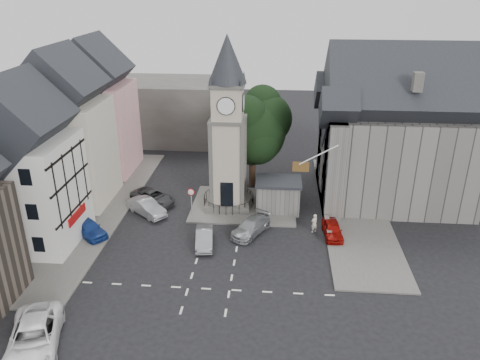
# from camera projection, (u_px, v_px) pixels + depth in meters

# --- Properties ---
(ground) EXTENTS (120.00, 120.00, 0.00)m
(ground) POSITION_uv_depth(u_px,v_px,m) (218.00, 248.00, 38.61)
(ground) COLOR black
(ground) RESTS_ON ground
(pavement_west) EXTENTS (6.00, 30.00, 0.14)m
(pavement_west) POSITION_uv_depth(u_px,v_px,m) (98.00, 209.00, 45.03)
(pavement_west) COLOR #595651
(pavement_west) RESTS_ON ground
(pavement_east) EXTENTS (6.00, 26.00, 0.14)m
(pavement_east) POSITION_uv_depth(u_px,v_px,m) (353.00, 209.00, 44.96)
(pavement_east) COLOR #595651
(pavement_east) RESTS_ON ground
(central_island) EXTENTS (10.00, 8.00, 0.16)m
(central_island) POSITION_uv_depth(u_px,v_px,m) (244.00, 205.00, 45.77)
(central_island) COLOR #595651
(central_island) RESTS_ON ground
(road_markings) EXTENTS (20.00, 8.00, 0.01)m
(road_markings) POSITION_uv_depth(u_px,v_px,m) (209.00, 289.00, 33.58)
(road_markings) COLOR silver
(road_markings) RESTS_ON ground
(clock_tower) EXTENTS (4.86, 4.86, 16.25)m
(clock_tower) POSITION_uv_depth(u_px,v_px,m) (228.00, 126.00, 42.68)
(clock_tower) COLOR #4C4944
(clock_tower) RESTS_ON ground
(stone_shelter) EXTENTS (4.30, 3.30, 3.08)m
(stone_shelter) POSITION_uv_depth(u_px,v_px,m) (278.00, 195.00, 44.47)
(stone_shelter) COLOR #5E5A56
(stone_shelter) RESTS_ON ground
(town_tree) EXTENTS (7.20, 7.20, 10.80)m
(town_tree) POSITION_uv_depth(u_px,v_px,m) (253.00, 123.00, 47.56)
(town_tree) COLOR black
(town_tree) RESTS_ON ground
(warning_sign_post) EXTENTS (0.70, 0.19, 2.85)m
(warning_sign_post) POSITION_uv_depth(u_px,v_px,m) (191.00, 197.00, 43.02)
(warning_sign_post) COLOR black
(warning_sign_post) RESTS_ON ground
(terrace_pink) EXTENTS (8.10, 7.60, 12.80)m
(terrace_pink) POSITION_uv_depth(u_px,v_px,m) (97.00, 115.00, 51.81)
(terrace_pink) COLOR pink
(terrace_pink) RESTS_ON ground
(terrace_cream) EXTENTS (8.10, 7.60, 12.80)m
(terrace_cream) POSITION_uv_depth(u_px,v_px,m) (66.00, 137.00, 44.50)
(terrace_cream) COLOR beige
(terrace_cream) RESTS_ON ground
(terrace_tudor) EXTENTS (8.10, 7.60, 12.00)m
(terrace_tudor) POSITION_uv_depth(u_px,v_px,m) (25.00, 173.00, 37.35)
(terrace_tudor) COLOR silver
(terrace_tudor) RESTS_ON ground
(backdrop_west) EXTENTS (20.00, 10.00, 8.00)m
(backdrop_west) POSITION_uv_depth(u_px,v_px,m) (157.00, 110.00, 63.54)
(backdrop_west) COLOR #4C4944
(backdrop_west) RESTS_ON ground
(east_building) EXTENTS (14.40, 11.40, 12.60)m
(east_building) POSITION_uv_depth(u_px,v_px,m) (392.00, 139.00, 44.96)
(east_building) COLOR #5E5A56
(east_building) RESTS_ON ground
(east_boundary_wall) EXTENTS (0.40, 16.00, 0.90)m
(east_boundary_wall) POSITION_uv_depth(u_px,v_px,m) (322.00, 196.00, 46.85)
(east_boundary_wall) COLOR #5E5A56
(east_boundary_wall) RESTS_ON ground
(flagpole) EXTENTS (3.68, 0.10, 2.74)m
(flagpole) POSITION_uv_depth(u_px,v_px,m) (318.00, 155.00, 38.85)
(flagpole) COLOR white
(flagpole) RESTS_ON ground
(car_west_blue) EXTENTS (4.41, 4.04, 1.46)m
(car_west_blue) POSITION_uv_depth(u_px,v_px,m) (88.00, 228.00, 40.26)
(car_west_blue) COLOR navy
(car_west_blue) RESTS_ON ground
(car_west_silver) EXTENTS (4.47, 4.02, 1.48)m
(car_west_silver) POSITION_uv_depth(u_px,v_px,m) (147.00, 207.00, 43.91)
(car_west_silver) COLOR #9A9CA1
(car_west_silver) RESTS_ON ground
(car_west_grey) EXTENTS (5.26, 4.37, 1.33)m
(car_west_grey) POSITION_uv_depth(u_px,v_px,m) (153.00, 197.00, 46.08)
(car_west_grey) COLOR #323335
(car_west_grey) RESTS_ON ground
(car_island_silver) EXTENTS (1.89, 4.12, 1.31)m
(car_island_silver) POSITION_uv_depth(u_px,v_px,m) (204.00, 238.00, 38.90)
(car_island_silver) COLOR gray
(car_island_silver) RESTS_ON ground
(car_island_east) EXTENTS (3.81, 4.92, 1.33)m
(car_island_east) POSITION_uv_depth(u_px,v_px,m) (251.00, 227.00, 40.61)
(car_island_east) COLOR #93969A
(car_island_east) RESTS_ON ground
(car_east_red) EXTENTS (1.77, 3.85, 1.28)m
(car_east_red) POSITION_uv_depth(u_px,v_px,m) (332.00, 230.00, 40.20)
(car_east_red) COLOR #940C08
(car_east_red) RESTS_ON ground
(van_sw_white) EXTENTS (4.63, 6.77, 1.72)m
(van_sw_white) POSITION_uv_depth(u_px,v_px,m) (34.00, 338.00, 27.81)
(van_sw_white) COLOR white
(van_sw_white) RESTS_ON ground
(pedestrian) EXTENTS (0.76, 0.70, 1.74)m
(pedestrian) POSITION_uv_depth(u_px,v_px,m) (314.00, 223.00, 40.75)
(pedestrian) COLOR beige
(pedestrian) RESTS_ON ground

